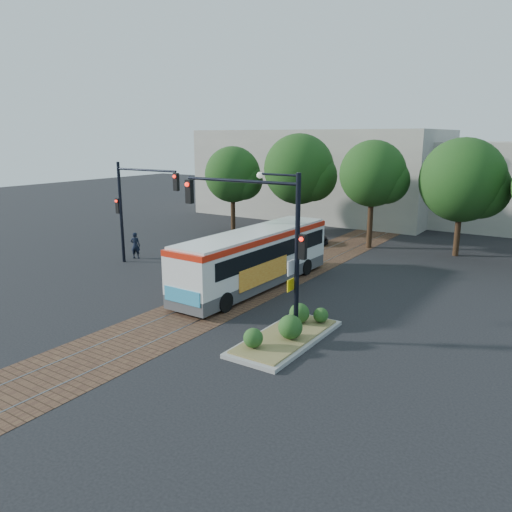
# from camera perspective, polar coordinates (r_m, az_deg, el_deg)

# --- Properties ---
(ground) EXTENTS (120.00, 120.00, 0.00)m
(ground) POSITION_cam_1_polar(r_m,az_deg,el_deg) (22.31, -6.04, -6.04)
(ground) COLOR black
(ground) RESTS_ON ground
(trackbed) EXTENTS (3.60, 40.00, 0.02)m
(trackbed) POSITION_cam_1_polar(r_m,az_deg,el_deg) (25.35, -0.29, -3.53)
(trackbed) COLOR brown
(trackbed) RESTS_ON ground
(tree_row) EXTENTS (26.40, 5.60, 7.67)m
(tree_row) POSITION_cam_1_polar(r_m,az_deg,el_deg) (34.89, 12.97, 8.93)
(tree_row) COLOR #382314
(tree_row) RESTS_ON ground
(warehouses) EXTENTS (40.00, 13.00, 8.00)m
(warehouses) POSITION_cam_1_polar(r_m,az_deg,el_deg) (47.16, 16.30, 8.58)
(warehouses) COLOR #ADA899
(warehouses) RESTS_ON ground
(city_bus) EXTENTS (2.51, 10.80, 2.88)m
(city_bus) POSITION_cam_1_polar(r_m,az_deg,el_deg) (25.00, -0.06, 0.02)
(city_bus) COLOR #454548
(city_bus) RESTS_ON ground
(traffic_island) EXTENTS (2.20, 5.20, 1.13)m
(traffic_island) POSITION_cam_1_polar(r_m,az_deg,el_deg) (18.92, 3.65, -8.59)
(traffic_island) COLOR gray
(traffic_island) RESTS_ON ground
(signal_pole_main) EXTENTS (5.49, 0.46, 6.00)m
(signal_pole_main) POSITION_cam_1_polar(r_m,az_deg,el_deg) (18.39, 1.38, 3.23)
(signal_pole_main) COLOR black
(signal_pole_main) RESTS_ON ground
(signal_pole_left) EXTENTS (4.99, 0.34, 6.00)m
(signal_pole_left) POSITION_cam_1_polar(r_m,az_deg,el_deg) (29.93, -13.82, 6.27)
(signal_pole_left) COLOR black
(signal_pole_left) RESTS_ON ground
(officer) EXTENTS (0.71, 0.61, 1.65)m
(officer) POSITION_cam_1_polar(r_m,az_deg,el_deg) (31.97, -13.62, 1.19)
(officer) COLOR black
(officer) RESTS_ON ground
(parked_car) EXTENTS (4.07, 1.99, 1.14)m
(parked_car) POSITION_cam_1_polar(r_m,az_deg,el_deg) (35.72, 5.20, 2.38)
(parked_car) COLOR black
(parked_car) RESTS_ON ground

